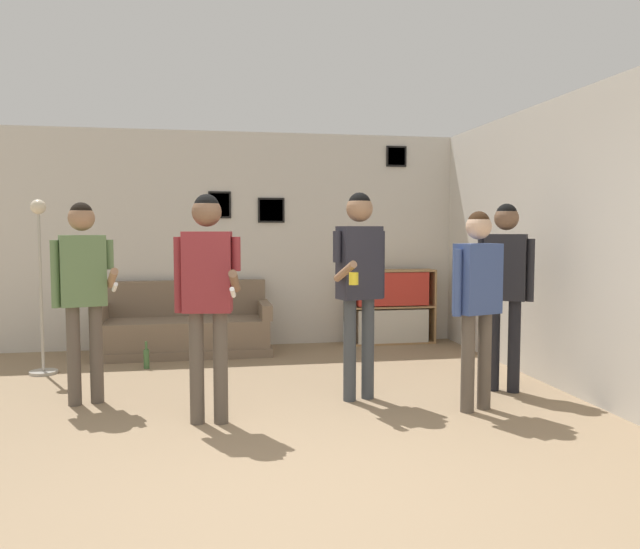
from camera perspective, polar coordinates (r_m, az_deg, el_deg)
The scene contains 13 objects.
ground_plane at distance 3.59m, azimuth -1.89°, elevation -20.20°, with size 20.00×20.00×0.00m, color #937A5B.
wall_back at distance 7.97m, azimuth -6.85°, elevation 3.20°, with size 7.84×0.08×2.70m.
wall_right at distance 6.45m, azimuth 19.76°, elevation 2.74°, with size 0.06×7.09×2.70m.
couch at distance 7.64m, azimuth -12.26°, elevation -4.96°, with size 2.03×0.80×0.85m.
bookshelf at distance 8.15m, azimuth 6.51°, elevation -2.95°, with size 1.13×0.30×0.96m.
floor_lamp at distance 6.94m, azimuth -24.19°, elevation -0.34°, with size 0.28×0.28×1.78m.
person_player_foreground_left at distance 5.59m, azimuth -20.84°, elevation -0.52°, with size 0.56×0.43×1.71m.
person_player_foreground_center at distance 4.77m, azimuth -10.25°, elevation -0.73°, with size 0.50×0.51×1.74m.
person_watcher_holding_cup at distance 5.36m, azimuth 3.62°, elevation 0.27°, with size 0.48×0.52×1.80m.
person_spectator_near_bookshelf at distance 5.20m, azimuth 14.20°, elevation -1.36°, with size 0.48×0.30×1.63m.
person_spectator_far_right at distance 5.88m, azimuth 16.58°, elevation -0.17°, with size 0.43×0.37×1.71m.
bottle_on_floor at distance 6.95m, azimuth -15.59°, elevation -7.36°, with size 0.06×0.06×0.29m.
drinking_cup at distance 8.06m, azimuth 5.48°, elevation 0.81°, with size 0.07×0.07×0.11m.
Camera 1 is at (-0.47, -3.24, 1.48)m, focal length 35.00 mm.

